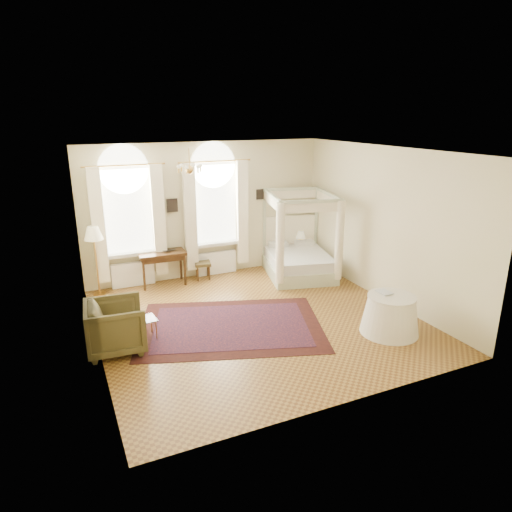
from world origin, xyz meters
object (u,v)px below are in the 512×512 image
at_px(writing_desk, 162,257).
at_px(canopy_bed, 299,257).
at_px(stool, 203,265).
at_px(armchair, 116,326).
at_px(nightstand, 303,254).
at_px(coffee_table, 140,322).
at_px(side_table, 390,315).
at_px(floor_lamp, 94,237).

bearing_deg(writing_desk, canopy_bed, -12.91).
relative_size(stool, armchair, 0.45).
bearing_deg(writing_desk, armchair, -117.88).
bearing_deg(nightstand, coffee_table, -152.33).
xyz_separation_m(canopy_bed, nightstand, (0.56, 0.75, -0.20)).
xyz_separation_m(nightstand, writing_desk, (-3.83, 0.00, 0.42)).
height_order(writing_desk, side_table, writing_desk).
distance_m(nightstand, armchair, 6.00).
xyz_separation_m(stool, armchair, (-2.46, -2.79, 0.08)).
xyz_separation_m(nightstand, side_table, (-0.57, -4.21, 0.09)).
height_order(writing_desk, floor_lamp, floor_lamp).
bearing_deg(armchair, stool, -37.07).
relative_size(floor_lamp, side_table, 1.47).
bearing_deg(canopy_bed, coffee_table, -157.32).
distance_m(armchair, side_table, 4.95).
height_order(canopy_bed, floor_lamp, canopy_bed).
relative_size(canopy_bed, nightstand, 4.06).
height_order(canopy_bed, stool, canopy_bed).
xyz_separation_m(armchair, coffee_table, (0.45, 0.24, -0.11)).
xyz_separation_m(canopy_bed, side_table, (-0.01, -3.46, -0.11)).
bearing_deg(stool, canopy_bed, -18.15).
bearing_deg(coffee_table, canopy_bed, 22.68).
bearing_deg(canopy_bed, armchair, -156.79).
distance_m(canopy_bed, floor_lamp, 4.89).
distance_m(coffee_table, side_table, 4.60).
height_order(nightstand, coffee_table, nightstand).
distance_m(nightstand, stool, 2.85).
bearing_deg(side_table, nightstand, 82.34).
bearing_deg(writing_desk, coffee_table, -111.86).
distance_m(nightstand, coffee_table, 5.48).
bearing_deg(floor_lamp, nightstand, 0.00).
xyz_separation_m(writing_desk, floor_lamp, (-1.47, 0.00, 0.66)).
xyz_separation_m(writing_desk, armchair, (-1.47, -2.79, -0.25)).
relative_size(nightstand, armchair, 0.56).
height_order(armchair, side_table, armchair).
bearing_deg(writing_desk, side_table, -52.21).
bearing_deg(writing_desk, floor_lamp, 180.00).
bearing_deg(canopy_bed, side_table, -90.13).
height_order(writing_desk, armchair, armchair).
relative_size(nightstand, floor_lamp, 0.35).
bearing_deg(floor_lamp, side_table, -41.63).
relative_size(armchair, coffee_table, 1.68).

